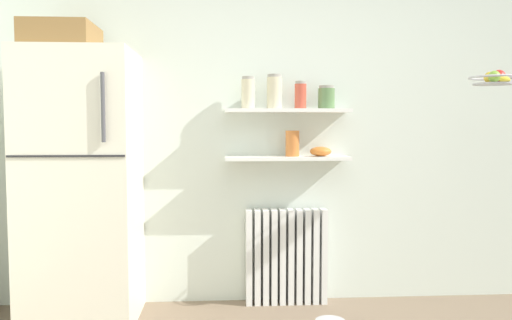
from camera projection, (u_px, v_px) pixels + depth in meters
back_wall at (296, 121)px, 3.75m from camera, size 7.04×0.10×2.60m
refrigerator at (81, 182)px, 3.31m from camera, size 0.68×0.68×1.90m
radiator at (286, 256)px, 3.68m from camera, size 0.58×0.12×0.68m
wall_shelf_lower at (287, 158)px, 3.60m from camera, size 0.87×0.22×0.02m
wall_shelf_upper at (287, 111)px, 3.58m from camera, size 0.87×0.22×0.02m
storage_jar_0 at (248, 93)px, 3.55m from camera, size 0.09×0.09×0.22m
storage_jar_1 at (274, 92)px, 3.56m from camera, size 0.10×0.10×0.24m
storage_jar_2 at (300, 95)px, 3.57m from camera, size 0.08×0.08×0.19m
storage_jar_3 at (326, 97)px, 3.59m from camera, size 0.12×0.12×0.16m
vase at (292, 143)px, 3.59m from camera, size 0.10×0.10×0.18m
shelf_bowl at (321, 151)px, 3.61m from camera, size 0.15×0.15×0.07m
hanging_fruit_basket at (495, 78)px, 3.17m from camera, size 0.29×0.29×0.09m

